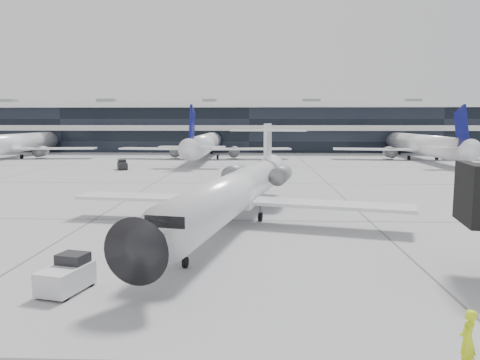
{
  "coord_description": "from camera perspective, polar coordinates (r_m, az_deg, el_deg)",
  "views": [
    {
      "loc": [
        1.93,
        -33.11,
        7.21
      ],
      "look_at": [
        0.56,
        2.83,
        2.6
      ],
      "focal_mm": 35.0,
      "sensor_mm": 36.0,
      "label": 1
    }
  ],
  "objects": [
    {
      "name": "baggage_tug",
      "position": [
        21.46,
        -20.36,
        -10.87
      ],
      "size": [
        1.95,
        2.66,
        1.52
      ],
      "rotation": [
        0.0,
        0.0,
        -0.24
      ],
      "color": "silver",
      "rests_on": "ground"
    },
    {
      "name": "regional_jet",
      "position": [
        32.61,
        -0.43,
        -1.26
      ],
      "size": [
        23.83,
        29.7,
        6.9
      ],
      "rotation": [
        0.0,
        0.0,
        -0.2
      ],
      "color": "white",
      "rests_on": "ground"
    },
    {
      "name": "bg_jet_right",
      "position": [
        93.38,
        20.98,
        2.39
      ],
      "size": [
        32.0,
        40.0,
        9.6
      ],
      "primitive_type": null,
      "color": "white",
      "rests_on": "ground"
    },
    {
      "name": "traffic_cone",
      "position": [
        46.3,
        -0.91,
        -1.29
      ],
      "size": [
        0.52,
        0.52,
        0.62
      ],
      "rotation": [
        0.0,
        0.0,
        0.28
      ],
      "color": "#FF510D",
      "rests_on": "ground"
    },
    {
      "name": "terminal",
      "position": [
        115.15,
        1.23,
        6.2
      ],
      "size": [
        170.0,
        22.0,
        10.0
      ],
      "primitive_type": "cube",
      "color": "black",
      "rests_on": "ground"
    },
    {
      "name": "ramp_worker",
      "position": [
        15.67,
        25.98,
        -17.14
      ],
      "size": [
        0.79,
        0.78,
        1.84
      ],
      "primitive_type": "imported",
      "rotation": [
        0.0,
        0.0,
        3.89
      ],
      "color": "#DEFD1A",
      "rests_on": "ground"
    },
    {
      "name": "bg_jet_left",
      "position": [
        100.09,
        -25.81,
        2.44
      ],
      "size": [
        32.0,
        40.0,
        9.6
      ],
      "primitive_type": null,
      "color": "white",
      "rests_on": "ground"
    },
    {
      "name": "ground",
      "position": [
        33.94,
        -1.14,
        -4.96
      ],
      "size": [
        220.0,
        220.0,
        0.0
      ],
      "primitive_type": "plane",
      "color": "gray",
      "rests_on": "ground"
    },
    {
      "name": "bg_jet_center",
      "position": [
        88.96,
        -4.24,
        2.63
      ],
      "size": [
        32.0,
        40.0,
        9.6
      ],
      "primitive_type": null,
      "color": "white",
      "rests_on": "ground"
    },
    {
      "name": "far_tug",
      "position": [
        70.86,
        -14.15,
        1.77
      ],
      "size": [
        2.09,
        2.6,
        1.44
      ],
      "rotation": [
        0.0,
        0.0,
        0.38
      ],
      "color": "black",
      "rests_on": "ground"
    }
  ]
}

